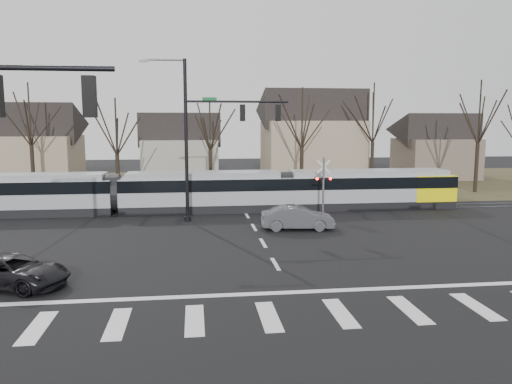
{
  "coord_description": "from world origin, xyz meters",
  "views": [
    {
      "loc": [
        -3.53,
        -19.34,
        6.22
      ],
      "look_at": [
        0.0,
        9.0,
        2.3
      ],
      "focal_mm": 35.0,
      "sensor_mm": 36.0,
      "label": 1
    }
  ],
  "objects": [
    {
      "name": "rail_crossing_signal",
      "position": [
        5.0,
        12.79,
        1.89
      ],
      "size": [
        1.08,
        0.36,
        4.0
      ],
      "color": "#59595B",
      "rests_on": "ground"
    },
    {
      "name": "house_b",
      "position": [
        -5.0,
        36.0,
        3.97
      ],
      "size": [
        8.64,
        7.56,
        7.65
      ],
      "color": "gray",
      "rests_on": "ground"
    },
    {
      "name": "crosswalk",
      "position": [
        0.0,
        -4.0,
        0.01
      ],
      "size": [
        27.0,
        2.6,
        0.01
      ],
      "color": "silver",
      "rests_on": "ground"
    },
    {
      "name": "house_c",
      "position": [
        9.0,
        33.0,
        5.23
      ],
      "size": [
        10.8,
        8.64,
        10.1
      ],
      "color": "gray",
      "rests_on": "ground"
    },
    {
      "name": "tram",
      "position": [
        -3.05,
        16.0,
        1.54
      ],
      "size": [
        37.3,
        2.77,
        2.83
      ],
      "color": "gray",
      "rests_on": "ground"
    },
    {
      "name": "tree_row",
      "position": [
        2.0,
        26.0,
        5.0
      ],
      "size": [
        59.2,
        7.2,
        10.0
      ],
      "color": "black",
      "rests_on": "ground"
    },
    {
      "name": "grass_verge",
      "position": [
        0.0,
        32.0,
        0.01
      ],
      "size": [
        140.0,
        28.0,
        0.01
      ],
      "primitive_type": "cube",
      "color": "#38331E",
      "rests_on": "ground"
    },
    {
      "name": "ground",
      "position": [
        0.0,
        0.0,
        0.0
      ],
      "size": [
        140.0,
        140.0,
        0.0
      ],
      "primitive_type": "plane",
      "color": "black"
    },
    {
      "name": "signal_pole_far",
      "position": [
        -2.41,
        12.5,
        5.7
      ],
      "size": [
        9.28,
        0.44,
        10.2
      ],
      "color": "black",
      "rests_on": "ground"
    },
    {
      "name": "sedan",
      "position": [
        2.48,
        9.11,
        0.71
      ],
      "size": [
        2.35,
        4.59,
        1.41
      ],
      "primitive_type": "imported",
      "rotation": [
        0.0,
        0.0,
        1.47
      ],
      "color": "#44464B",
      "rests_on": "ground"
    },
    {
      "name": "suv",
      "position": [
        -10.51,
        0.16,
        0.61
      ],
      "size": [
        5.1,
        5.83,
        1.23
      ],
      "primitive_type": "imported",
      "rotation": [
        0.0,
        0.0,
        1.19
      ],
      "color": "black",
      "rests_on": "ground"
    },
    {
      "name": "house_a",
      "position": [
        -20.0,
        34.0,
        4.46
      ],
      "size": [
        9.72,
        8.64,
        8.6
      ],
      "color": "gray",
      "rests_on": "ground"
    },
    {
      "name": "rail_pair",
      "position": [
        0.0,
        15.8,
        0.03
      ],
      "size": [
        90.0,
        1.52,
        0.06
      ],
      "color": "#59595E",
      "rests_on": "ground"
    },
    {
      "name": "house_d",
      "position": [
        24.0,
        35.0,
        3.97
      ],
      "size": [
        8.64,
        7.56,
        7.65
      ],
      "color": "brown",
      "rests_on": "ground"
    },
    {
      "name": "stop_line",
      "position": [
        0.0,
        -1.8,
        0.01
      ],
      "size": [
        28.0,
        0.35,
        0.01
      ],
      "primitive_type": "cube",
      "color": "silver",
      "rests_on": "ground"
    },
    {
      "name": "lane_dashes",
      "position": [
        0.0,
        16.0,
        0.01
      ],
      "size": [
        0.18,
        30.0,
        0.01
      ],
      "color": "silver",
      "rests_on": "ground"
    }
  ]
}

